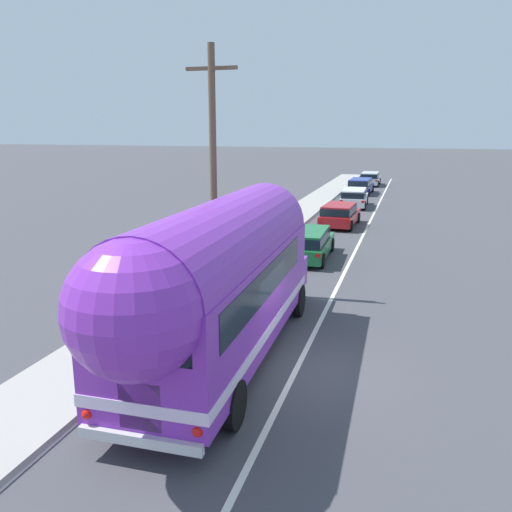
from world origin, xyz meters
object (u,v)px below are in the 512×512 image
(painted_bus, at_px, (217,279))
(car_fifth, at_px, (370,178))
(car_third, at_px, (354,197))
(utility_pole, at_px, (213,169))
(car_lead, at_px, (308,242))
(car_second, at_px, (339,214))
(car_fourth, at_px, (360,185))

(painted_bus, xyz_separation_m, car_fifth, (0.05, 44.29, -1.51))
(painted_bus, distance_m, car_third, 28.55)
(utility_pole, distance_m, car_fifth, 38.58)
(utility_pole, distance_m, car_lead, 7.12)
(car_second, height_order, car_fifth, same)
(car_second, relative_size, car_fifth, 0.98)
(painted_bus, relative_size, car_lead, 2.38)
(painted_bus, relative_size, car_second, 2.52)
(utility_pole, bearing_deg, car_lead, 68.13)
(car_third, bearing_deg, painted_bus, -90.33)
(painted_bus, xyz_separation_m, car_second, (0.20, 20.15, -1.52))
(car_lead, xyz_separation_m, car_fourth, (-0.13, 25.19, 0.01))
(car_fourth, bearing_deg, car_second, -88.63)
(painted_bus, height_order, car_fifth, painted_bus)
(car_lead, relative_size, car_fifth, 1.04)
(car_third, height_order, car_fifth, same)
(car_third, bearing_deg, car_second, -89.74)
(utility_pole, xyz_separation_m, car_fifth, (2.39, 38.33, -3.63))
(car_third, relative_size, car_fourth, 0.98)
(car_third, relative_size, car_fifth, 1.03)
(car_lead, bearing_deg, car_fifth, 89.80)
(painted_bus, distance_m, car_fourth, 36.87)
(car_third, distance_m, car_fourth, 8.33)
(utility_pole, xyz_separation_m, car_third, (2.51, 22.55, -3.63))
(utility_pole, distance_m, car_third, 22.98)
(car_lead, distance_m, car_third, 16.87)
(painted_bus, bearing_deg, car_lead, 90.31)
(utility_pole, xyz_separation_m, car_second, (2.54, 14.19, -3.64))
(utility_pole, bearing_deg, car_fifth, 86.43)
(car_fourth, bearing_deg, car_third, -87.51)
(painted_bus, relative_size, car_fifth, 2.48)
(car_second, xyz_separation_m, car_fourth, (-0.40, 16.69, 0.01))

